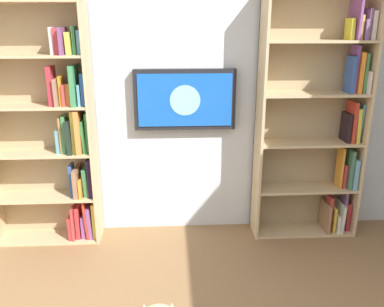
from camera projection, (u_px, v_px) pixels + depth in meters
wall_back at (176, 84)px, 3.41m from camera, size 4.52×0.06×2.70m
bookshelf_left at (321, 122)px, 3.42m from camera, size 0.92×0.28×2.14m
bookshelf_right at (53, 134)px, 3.31m from camera, size 0.91×0.28×2.01m
wall_mounted_tv at (185, 100)px, 3.37m from camera, size 0.87×0.07×0.52m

